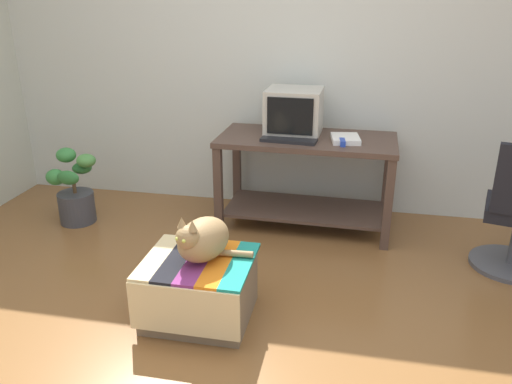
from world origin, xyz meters
TOP-DOWN VIEW (x-y plane):
  - ground_plane at (0.00, 0.00)m, footprint 14.00×14.00m
  - back_wall at (0.00, 2.05)m, footprint 8.00×0.10m
  - desk at (0.27, 1.60)m, footprint 1.33×0.66m
  - tv_monitor at (0.15, 1.68)m, footprint 0.41×0.40m
  - keyboard at (0.15, 1.46)m, footprint 0.41×0.19m
  - book at (0.55, 1.55)m, footprint 0.23×0.27m
  - ottoman_with_blanket at (-0.17, 0.26)m, footprint 0.59×0.54m
  - cat at (-0.15, 0.27)m, footprint 0.43×0.40m
  - potted_plant at (-1.52, 1.30)m, footprint 0.37×0.32m
  - stapler at (0.53, 1.44)m, footprint 0.05×0.11m

SIDE VIEW (x-z plane):
  - ground_plane at x=0.00m, z-range 0.00..0.00m
  - ottoman_with_blanket at x=-0.17m, z-range 0.00..0.36m
  - potted_plant at x=-1.52m, z-range -0.05..0.54m
  - cat at x=-0.15m, z-range 0.34..0.63m
  - desk at x=0.27m, z-range 0.13..0.85m
  - keyboard at x=0.15m, z-range 0.72..0.74m
  - book at x=0.55m, z-range 0.72..0.75m
  - stapler at x=0.53m, z-range 0.72..0.76m
  - tv_monitor at x=0.15m, z-range 0.71..1.05m
  - back_wall at x=0.00m, z-range 0.00..2.60m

